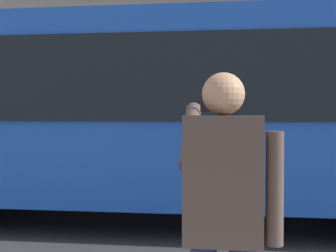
# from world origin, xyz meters

# --- Properties ---
(ground_plane) EXTENTS (60.00, 60.00, 0.00)m
(ground_plane) POSITION_xyz_m (0.00, 0.00, 0.00)
(ground_plane) COLOR #2B2B2D
(red_bus) EXTENTS (9.05, 2.54, 3.08)m
(red_bus) POSITION_xyz_m (1.21, 0.40, 1.68)
(red_bus) COLOR #1947AD
(red_bus) RESTS_ON ground_plane
(pedestrian_photographer) EXTENTS (0.53, 0.52, 1.70)m
(pedestrian_photographer) POSITION_xyz_m (0.28, 4.88, 1.14)
(pedestrian_photographer) COLOR #1E2347
(pedestrian_photographer) RESTS_ON sidewalk_curb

